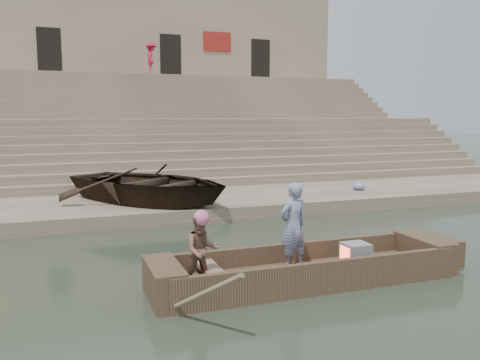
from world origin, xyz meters
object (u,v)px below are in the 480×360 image
television (355,254)px  pedestrian (151,59)px  rowing_man (202,250)px  beached_rowboat (150,184)px  standing_man (293,226)px  main_rowboat (307,276)px

television → pedestrian: bearing=90.1°
rowing_man → pedestrian: pedestrian is taller
rowing_man → television: (2.94, 0.13, -0.38)m
rowing_man → beached_rowboat: (0.34, 6.93, 0.15)m
standing_man → television: standing_man is taller
beached_rowboat → pedestrian: bearing=41.0°
rowing_man → main_rowboat: bearing=5.5°
standing_man → rowing_man: bearing=-5.5°
main_rowboat → pedestrian: size_ratio=2.70×
main_rowboat → television: bearing=0.0°
rowing_man → television: bearing=4.3°
rowing_man → television: 2.97m
standing_man → beached_rowboat: bearing=-93.5°
standing_man → television: size_ratio=3.38×
rowing_man → pedestrian: bearing=83.9°
standing_man → pedestrian: (1.14, 20.68, 5.13)m
rowing_man → pedestrian: size_ratio=0.63×
main_rowboat → rowing_man: (-1.96, -0.13, 0.69)m
main_rowboat → rowing_man: size_ratio=4.28×
main_rowboat → standing_man: standing_man is taller
television → pedestrian: (-0.04, 20.87, 5.71)m
rowing_man → pedestrian: (2.90, 21.00, 5.32)m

